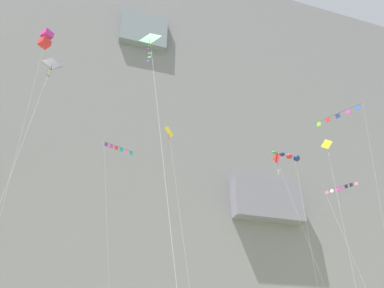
# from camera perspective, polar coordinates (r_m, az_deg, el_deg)

# --- Properties ---
(cliff_face) EXTENTS (180.00, 33.25, 82.31)m
(cliff_face) POSITION_cam_1_polar(r_m,az_deg,el_deg) (75.05, -10.87, 0.91)
(cliff_face) COLOR gray
(cliff_face) RESTS_ON ground
(kite_banner_mid_left) EXTENTS (3.59, 3.09, 22.44)m
(kite_banner_mid_left) POSITION_cam_1_polar(r_m,az_deg,el_deg) (40.12, -12.01, -2.40)
(kite_banner_mid_left) COLOR black
(kite_banner_mid_left) RESTS_ON ground
(kite_diamond_high_right) EXTENTS (2.91, 5.55, 25.93)m
(kite_diamond_high_right) POSITION_cam_1_polar(r_m,az_deg,el_deg) (41.52, -3.59, 0.57)
(kite_diamond_high_right) COLOR yellow
(kite_diamond_high_right) RESTS_ON ground
(kite_diamond_near_cliff) EXTENTS (2.90, 5.16, 26.04)m
(kite_diamond_near_cliff) POSITION_cam_1_polar(r_m,az_deg,el_deg) (48.75, 13.95, -3.08)
(kite_diamond_near_cliff) COLOR red
(kite_diamond_near_cliff) RESTS_ON ground
(kite_diamond_low_center) EXTENTS (1.76, 3.23, 23.68)m
(kite_diamond_low_center) POSITION_cam_1_polar(r_m,az_deg,el_deg) (31.52, -22.33, 10.81)
(kite_diamond_low_center) COLOR black
(kite_diamond_low_center) RESTS_ON ground
(kite_diamond_far_right) EXTENTS (3.07, 3.29, 23.55)m
(kite_diamond_far_right) POSITION_cam_1_polar(r_m,az_deg,el_deg) (42.47, 21.38, -1.26)
(kite_diamond_far_right) COLOR yellow
(kite_diamond_far_right) RESTS_ON ground
(kite_box_mid_right) EXTENTS (2.43, 2.92, 34.84)m
(kite_box_mid_right) POSITION_cam_1_polar(r_m,az_deg,el_deg) (46.21, -22.78, 15.51)
(kite_box_mid_right) COLOR #CC3399
(kite_box_mid_right) RESTS_ON ground
(kite_banner_high_left) EXTENTS (2.21, 5.25, 19.95)m
(kite_banner_high_left) POSITION_cam_1_polar(r_m,az_deg,el_deg) (46.96, 23.50, -7.88)
(kite_banner_high_left) COLOR black
(kite_banner_high_left) RESTS_ON ground
(kite_diamond_high_center) EXTENTS (2.51, 2.32, 17.82)m
(kite_diamond_high_center) POSITION_cam_1_polar(r_m,az_deg,el_deg) (19.79, -6.60, 14.69)
(kite_diamond_high_center) COLOR green
(kite_diamond_high_center) RESTS_ON ground
(kite_banner_far_left) EXTENTS (3.26, 5.96, 29.54)m
(kite_banner_far_left) POSITION_cam_1_polar(r_m,az_deg,el_deg) (49.94, 23.03, 3.37)
(kite_banner_far_left) COLOR black
(kite_banner_far_left) RESTS_ON ground
(kite_windsock_mid_center) EXTENTS (4.23, 2.78, 26.00)m
(kite_windsock_mid_center) POSITION_cam_1_polar(r_m,az_deg,el_deg) (50.00, 15.71, -2.00)
(kite_windsock_mid_center) COLOR navy
(kite_windsock_mid_center) RESTS_ON ground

